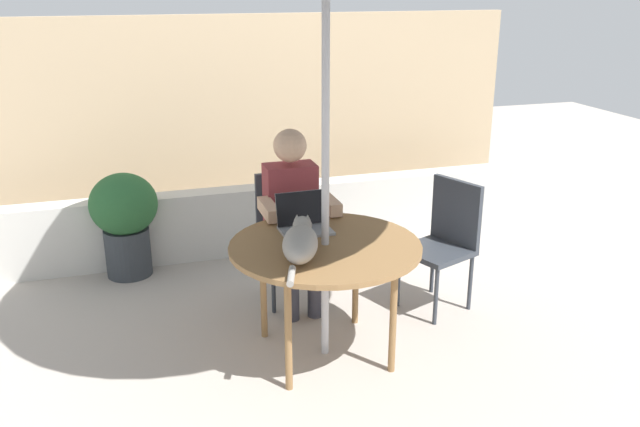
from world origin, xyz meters
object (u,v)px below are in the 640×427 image
(person_seated, at_px, (293,210))
(chair_empty, at_px, (445,235))
(patio_table, at_px, (325,252))
(chair_occupied, at_px, (288,226))
(laptop, at_px, (303,219))
(potted_plant_near_fence, at_px, (125,217))
(cat, at_px, (300,243))

(person_seated, bearing_deg, chair_empty, -18.32)
(patio_table, relative_size, chair_empty, 1.26)
(chair_occupied, xyz_separation_m, laptop, (-0.05, -0.58, 0.26))
(chair_empty, distance_m, potted_plant_near_fence, 2.34)
(laptop, height_order, potted_plant_near_fence, laptop)
(person_seated, relative_size, laptop, 3.98)
(potted_plant_near_fence, bearing_deg, laptop, -50.98)
(cat, height_order, potted_plant_near_fence, cat)
(chair_occupied, distance_m, cat, 1.05)
(patio_table, distance_m, potted_plant_near_fence, 1.88)
(chair_occupied, bearing_deg, potted_plant_near_fence, 147.71)
(chair_empty, bearing_deg, patio_table, -158.72)
(cat, distance_m, potted_plant_near_fence, 1.91)
(patio_table, height_order, potted_plant_near_fence, potted_plant_near_fence)
(chair_occupied, bearing_deg, person_seated, -90.00)
(person_seated, bearing_deg, patio_table, -90.00)
(person_seated, height_order, potted_plant_near_fence, person_seated)
(chair_empty, xyz_separation_m, cat, (-1.15, -0.51, 0.28))
(potted_plant_near_fence, bearing_deg, patio_table, -55.00)
(laptop, height_order, cat, laptop)
(person_seated, distance_m, laptop, 0.44)
(patio_table, height_order, person_seated, person_seated)
(chair_empty, xyz_separation_m, potted_plant_near_fence, (-2.04, 1.15, -0.05))
(cat, bearing_deg, potted_plant_near_fence, 117.98)
(chair_empty, relative_size, laptop, 2.86)
(patio_table, xyz_separation_m, person_seated, (-0.00, 0.70, 0.03))
(chair_occupied, xyz_separation_m, cat, (-0.18, -0.99, 0.28))
(laptop, bearing_deg, chair_occupied, 84.84)
(chair_empty, height_order, person_seated, person_seated)
(cat, bearing_deg, chair_empty, 24.08)
(person_seated, distance_m, potted_plant_near_fence, 1.37)
(person_seated, xyz_separation_m, cat, (-0.18, -0.83, 0.11))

